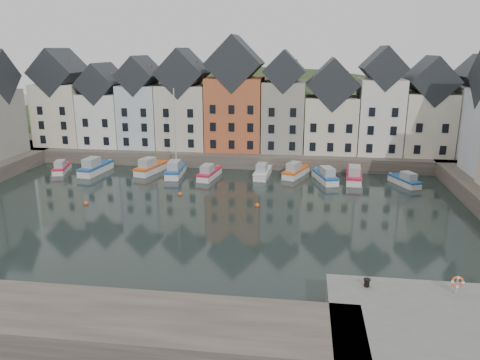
% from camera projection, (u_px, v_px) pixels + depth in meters
% --- Properties ---
extents(ground, '(260.00, 260.00, 0.00)m').
position_uv_depth(ground, '(197.00, 219.00, 50.22)').
color(ground, black).
rests_on(ground, ground).
extents(far_quay, '(90.00, 16.00, 2.00)m').
position_uv_depth(far_quay, '(237.00, 151.00, 78.57)').
color(far_quay, '#473D36').
rests_on(far_quay, ground).
extents(hillside, '(153.60, 70.40, 64.00)m').
position_uv_depth(hillside, '(253.00, 208.00, 108.49)').
color(hillside, '#203018').
rests_on(hillside, ground).
extents(far_terrace, '(72.37, 8.16, 17.78)m').
position_uv_depth(far_terrace, '(255.00, 106.00, 74.11)').
color(far_terrace, beige).
rests_on(far_terrace, far_quay).
extents(mooring_buoys, '(20.50, 5.50, 0.50)m').
position_uv_depth(mooring_buoys, '(174.00, 201.00, 55.79)').
color(mooring_buoys, '#D95819').
rests_on(mooring_buoys, ground).
extents(boat_a, '(2.88, 5.57, 2.05)m').
position_uv_depth(boat_a, '(62.00, 168.00, 69.28)').
color(boat_a, silver).
rests_on(boat_a, ground).
extents(boat_b, '(2.93, 7.14, 2.67)m').
position_uv_depth(boat_b, '(95.00, 168.00, 68.65)').
color(boat_b, silver).
rests_on(boat_b, ground).
extents(boat_c, '(3.63, 6.96, 2.56)m').
position_uv_depth(boat_c, '(151.00, 168.00, 68.88)').
color(boat_c, silver).
rests_on(boat_c, ground).
extents(boat_d, '(2.52, 6.73, 12.61)m').
position_uv_depth(boat_d, '(175.00, 170.00, 67.32)').
color(boat_d, silver).
rests_on(boat_d, ground).
extents(boat_e, '(2.67, 6.17, 2.29)m').
position_uv_depth(boat_e, '(209.00, 173.00, 66.03)').
color(boat_e, silver).
rests_on(boat_e, ground).
extents(boat_f, '(2.30, 6.12, 2.30)m').
position_uv_depth(boat_f, '(263.00, 172.00, 66.57)').
color(boat_f, silver).
rests_on(boat_f, ground).
extents(boat_g, '(4.00, 6.42, 2.36)m').
position_uv_depth(boat_g, '(295.00, 171.00, 67.00)').
color(boat_g, silver).
rests_on(boat_g, ground).
extents(boat_h, '(3.69, 6.49, 2.38)m').
position_uv_depth(boat_h, '(325.00, 176.00, 64.31)').
color(boat_h, silver).
rests_on(boat_h, ground).
extents(boat_i, '(2.67, 6.83, 2.56)m').
position_uv_depth(boat_i, '(354.00, 176.00, 64.37)').
color(boat_i, silver).
rests_on(boat_i, ground).
extents(boat_j, '(3.80, 5.66, 2.09)m').
position_uv_depth(boat_j, '(405.00, 181.00, 62.57)').
color(boat_j, silver).
rests_on(boat_j, ground).
extents(mooring_bollard, '(0.48, 0.48, 0.56)m').
position_uv_depth(mooring_bollard, '(367.00, 282.00, 31.81)').
color(mooring_bollard, black).
rests_on(mooring_bollard, near_quay).
extents(life_ring_post, '(0.80, 0.17, 1.30)m').
position_uv_depth(life_ring_post, '(457.00, 282.00, 30.66)').
color(life_ring_post, gray).
rests_on(life_ring_post, near_quay).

